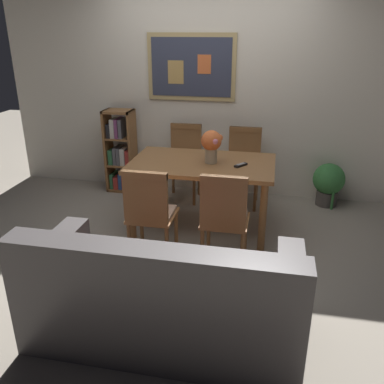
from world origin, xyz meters
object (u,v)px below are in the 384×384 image
at_px(dining_chair_far_right, 244,160).
at_px(tv_remote, 241,165).
at_px(dining_table, 202,171).
at_px(dining_chair_near_left, 150,209).
at_px(dining_chair_far_left, 184,156).
at_px(flower_vase, 212,143).
at_px(leather_couch, 163,299).
at_px(bookshelf, 121,154).
at_px(dining_chair_near_right, 224,214).
at_px(potted_ivy, 328,183).

xyz_separation_m(dining_chair_far_right, tv_remote, (0.03, -0.83, 0.21)).
xyz_separation_m(dining_table, dining_chair_near_left, (-0.32, -0.81, -0.10)).
xyz_separation_m(dining_chair_far_left, dining_chair_far_right, (0.72, -0.03, 0.00)).
bearing_deg(dining_table, flower_vase, -3.88).
height_order(leather_couch, bookshelf, bookshelf).
distance_m(dining_chair_near_right, leather_couch, 1.00).
bearing_deg(dining_chair_far_right, flower_vase, -109.19).
xyz_separation_m(dining_table, bookshelf, (-1.22, 0.88, -0.15)).
xyz_separation_m(leather_couch, potted_ivy, (1.33, 2.59, -0.03)).
relative_size(dining_chair_far_left, dining_chair_near_right, 1.00).
height_order(dining_chair_far_right, flower_vase, flower_vase).
relative_size(dining_chair_near_left, potted_ivy, 1.65).
distance_m(dining_chair_far_left, dining_chair_far_right, 0.72).
bearing_deg(tv_remote, leather_couch, -101.94).
bearing_deg(flower_vase, leather_couch, -91.59).
relative_size(dining_table, dining_chair_near_right, 1.59).
relative_size(flower_vase, tv_remote, 2.16).
bearing_deg(flower_vase, dining_chair_far_left, 119.44).
relative_size(dining_chair_near_right, flower_vase, 2.76).
height_order(dining_chair_near_right, tv_remote, dining_chair_near_right).
relative_size(dining_chair_near_right, tv_remote, 5.97).
relative_size(dining_chair_near_left, leather_couch, 0.51).
bearing_deg(dining_table, dining_chair_far_right, 64.82).
xyz_separation_m(bookshelf, tv_remote, (1.61, -0.93, 0.26)).
bearing_deg(bookshelf, dining_chair_far_left, -5.06).
bearing_deg(potted_ivy, flower_vase, -145.14).
height_order(dining_table, dining_chair_far_left, dining_chair_far_left).
height_order(dining_table, potted_ivy, dining_table).
distance_m(dining_table, bookshelf, 1.51).
height_order(leather_couch, potted_ivy, leather_couch).
height_order(dining_chair_near_right, leather_couch, dining_chair_near_right).
relative_size(dining_chair_far_right, leather_couch, 0.51).
distance_m(flower_vase, tv_remote, 0.36).
relative_size(leather_couch, tv_remote, 11.81).
bearing_deg(bookshelf, dining_table, -35.70).
bearing_deg(dining_chair_near_right, tv_remote, 84.95).
height_order(bookshelf, potted_ivy, bookshelf).
relative_size(dining_chair_far_right, tv_remote, 5.97).
relative_size(dining_chair_near_left, dining_chair_near_right, 1.00).
relative_size(potted_ivy, flower_vase, 1.67).
bearing_deg(flower_vase, potted_ivy, 34.86).
distance_m(dining_chair_far_right, dining_chair_near_right, 1.55).
distance_m(potted_ivy, flower_vase, 1.69).
xyz_separation_m(dining_chair_far_right, potted_ivy, (1.01, 0.12, -0.25)).
height_order(dining_table, leather_couch, leather_couch).
bearing_deg(bookshelf, flower_vase, -33.94).
bearing_deg(dining_chair_near_right, potted_ivy, 57.98).
bearing_deg(leather_couch, dining_chair_far_right, 82.71).
height_order(dining_chair_far_right, tv_remote, dining_chair_far_right).
distance_m(dining_chair_near_right, bookshelf, 2.27).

